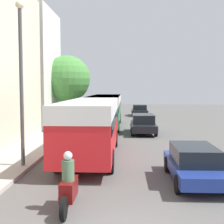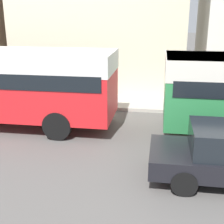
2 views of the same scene
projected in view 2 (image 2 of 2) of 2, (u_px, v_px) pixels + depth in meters
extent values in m
cylinder|color=black|center=(75.00, 107.00, 12.78)|extent=(0.28, 1.00, 1.00)
cylinder|color=black|center=(57.00, 126.00, 10.67)|extent=(0.28, 1.00, 1.00)
cylinder|color=black|center=(218.00, 113.00, 12.06)|extent=(0.28, 1.00, 1.00)
cylinder|color=black|center=(184.00, 183.00, 7.45)|extent=(0.22, 0.64, 0.64)
cylinder|color=black|center=(180.00, 153.00, 9.04)|extent=(0.22, 0.64, 0.64)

